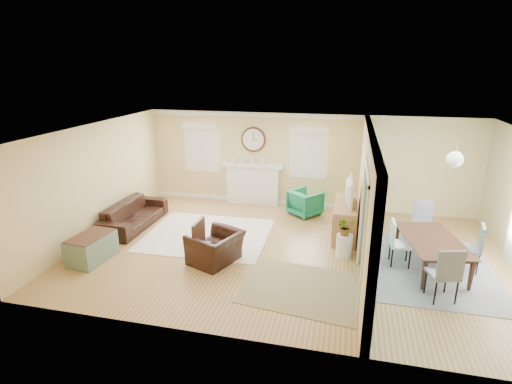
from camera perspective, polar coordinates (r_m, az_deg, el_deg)
floor at (r=8.73m, az=4.72°, el=-8.48°), size 9.00×9.00×0.00m
wall_back at (r=11.10m, az=7.24°, el=4.38°), size 9.00×0.02×2.60m
wall_front at (r=5.51m, az=0.26°, el=-9.93°), size 9.00×0.02×2.60m
wall_left at (r=9.89m, az=-21.79°, el=1.54°), size 0.02×6.00×2.60m
ceiling at (r=7.93m, az=5.20°, el=8.61°), size 9.00×6.00×0.02m
partition at (r=8.42m, az=15.46°, el=-0.13°), size 0.17×6.00×2.60m
fireplace at (r=11.42m, az=-0.46°, el=1.25°), size 1.70×0.30×1.17m
wall_clock at (r=11.21m, az=-0.37°, el=7.52°), size 0.70×0.07×0.70m
window_left at (r=11.68m, az=-7.85°, el=6.83°), size 1.05×0.13×1.42m
window_right at (r=10.98m, az=7.55°, el=6.12°), size 1.05×0.13×1.42m
pendant at (r=8.15m, az=26.52°, el=4.19°), size 0.30×0.30×0.55m
rug_cream at (r=9.55m, az=-6.97°, el=-6.09°), size 2.89×2.52×0.02m
rug_jute at (r=7.45m, az=6.80°, el=-13.51°), size 2.28×1.95×0.01m
rug_grey at (r=8.76m, az=23.61°, el=-9.92°), size 2.38×2.97×0.01m
sofa at (r=10.34m, az=-17.05°, el=-3.07°), size 0.84×2.12×0.62m
eames_chair at (r=8.18m, az=-5.79°, el=-7.91°), size 1.17×1.24×0.64m
green_chair at (r=10.68m, az=7.05°, el=-1.54°), size 1.03×1.03×0.68m
trunk at (r=8.89m, az=-22.43°, el=-7.39°), size 0.68×1.02×0.56m
credenza at (r=9.55m, az=12.57°, el=-3.87°), size 0.52×1.54×0.80m
tv at (r=9.31m, az=12.75°, el=0.13°), size 0.17×1.04×0.60m
garden_stool at (r=8.59m, az=12.48°, el=-7.51°), size 0.33×0.33×0.49m
potted_plant at (r=8.42m, az=12.68°, el=-4.84°), size 0.43×0.41×0.38m
dining_table at (r=8.62m, az=23.86°, el=-8.09°), size 1.32×1.95×0.63m
dining_chair_n at (r=9.56m, az=22.57°, el=-3.68°), size 0.51×0.51×0.98m
dining_chair_s at (r=7.51m, az=25.23°, el=-9.83°), size 0.55×0.55×1.01m
dining_chair_w at (r=8.45m, az=20.04°, el=-6.44°), size 0.43×0.43×0.93m
dining_chair_e at (r=8.76m, az=28.22°, el=-6.52°), size 0.50×0.50×0.96m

